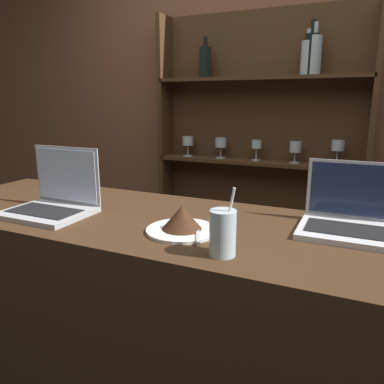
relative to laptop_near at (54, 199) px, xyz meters
The scene contains 7 objects.
bar_counter 0.76m from the laptop_near, 10.71° to the left, with size 2.18×0.63×1.04m.
back_wall 1.45m from the laptop_near, 69.57° to the left, with size 7.00×0.06×2.70m.
back_shelf 1.33m from the laptop_near, 70.85° to the left, with size 1.27×0.18×1.96m.
laptop_near is the anchor object (origin of this frame).
laptop_far 1.03m from the laptop_near, 13.35° to the left, with size 0.30×0.25×0.21m.
cake_plate 0.52m from the laptop_near, ahead, with size 0.23×0.23×0.08m.
water_glass 0.71m from the laptop_near, ahead, with size 0.07×0.07×0.19m.
Camera 1 is at (0.52, -0.78, 1.44)m, focal length 35.00 mm.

